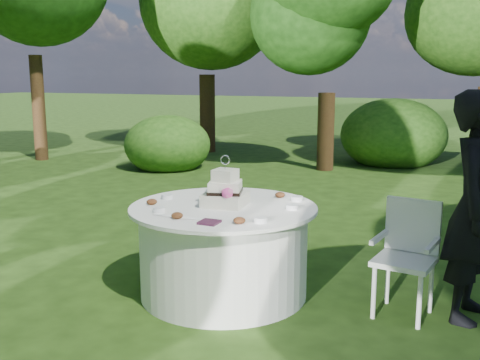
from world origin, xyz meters
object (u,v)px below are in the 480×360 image
table (224,250)px  cake (225,192)px  chair (408,249)px  napkins (209,222)px  guest (475,207)px

table → cake: (0.01, 0.02, 0.50)m
table → chair: size_ratio=1.75×
napkins → chair: size_ratio=0.16×
napkins → chair: bearing=29.1°
napkins → guest: bearing=25.0°
guest → chair: bearing=111.7°
guest → chair: guest is taller
table → napkins: bearing=-76.5°
chair → napkins: bearing=-150.9°
table → chair: chair is taller
guest → cake: guest is taller
napkins → cake: cake is taller
table → cake: 0.50m
guest → chair: 0.59m
table → guest: bearing=8.7°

